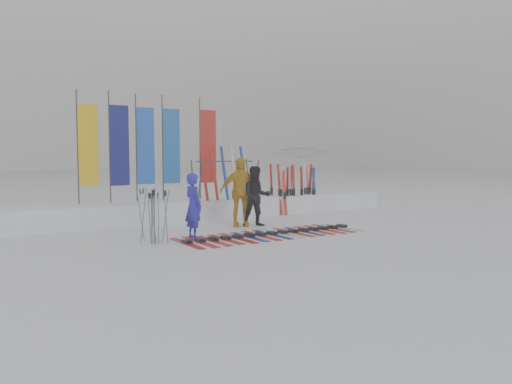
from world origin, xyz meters
TOP-DOWN VIEW (x-y plane):
  - ground at (0.00, 0.00)m, footprint 120.00×120.00m
  - snow_bank at (0.00, 4.60)m, footprint 14.00×1.60m
  - person_blue at (-1.83, 1.18)m, footprint 0.41×0.59m
  - person_black at (0.52, 2.09)m, footprint 0.97×0.86m
  - person_yellow at (0.15, 2.36)m, footprint 1.22×0.82m
  - tent_canopy at (5.24, 6.07)m, footprint 3.36×3.39m
  - ski_row at (0.04, 0.60)m, footprint 4.78×1.69m
  - pole_cluster at (-2.86, 1.07)m, footprint 0.55×0.74m
  - feather_flags at (-1.59, 4.83)m, footprint 4.30×0.30m
  - ski_rack at (0.71, 4.20)m, footprint 2.04×0.80m
  - upright_skis at (3.32, 4.08)m, footprint 1.66×1.02m

SIDE VIEW (x-z plane):
  - ground at x=0.00m, z-range 0.00..0.00m
  - ski_row at x=0.04m, z-range 0.00..0.07m
  - snow_bank at x=0.00m, z-range 0.00..0.60m
  - pole_cluster at x=-2.86m, z-range -0.03..1.23m
  - person_blue at x=-1.83m, z-range 0.00..1.56m
  - upright_skis at x=3.32m, z-range -0.04..1.65m
  - person_black at x=0.52m, z-range 0.00..1.67m
  - person_yellow at x=0.15m, z-range 0.00..1.92m
  - tent_canopy at x=5.24m, z-range 0.00..2.41m
  - ski_rack at x=0.71m, z-range 0.77..2.00m
  - feather_flags at x=-1.59m, z-range 0.64..3.84m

